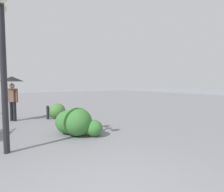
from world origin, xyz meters
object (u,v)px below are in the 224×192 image
at_px(pedestrian, 12,86).
at_px(bollard_near, 74,118).
at_px(bollard_mid, 48,112).
at_px(lamppost, 3,49).

relative_size(pedestrian, bollard_near, 2.64).
bearing_deg(bollard_mid, lamppost, 154.95).
xyz_separation_m(lamppost, pedestrian, (4.18, -0.33, -0.91)).
xyz_separation_m(bollard_near, bollard_mid, (2.45, 0.44, -0.05)).
relative_size(lamppost, bollard_near, 4.84).
height_order(lamppost, pedestrian, lamppost).
bearing_deg(bollard_mid, pedestrian, 73.58).
distance_m(bollard_near, bollard_mid, 2.49).
bearing_deg(pedestrian, bollard_near, -147.01).
xyz_separation_m(lamppost, bollard_near, (1.31, -2.20, -2.11)).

